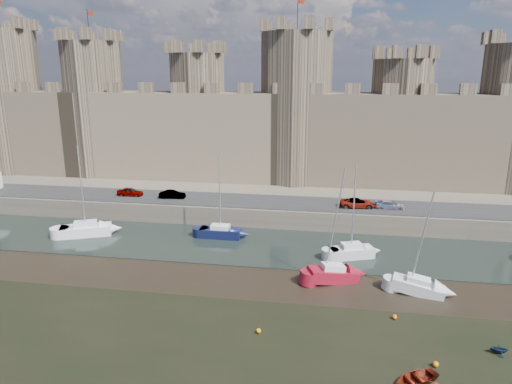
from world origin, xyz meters
TOP-DOWN VIEW (x-y plane):
  - ground at (0.00, 0.00)m, footprint 160.00×160.00m
  - water_channel at (0.00, 24.00)m, footprint 160.00×12.00m
  - quay at (0.00, 60.00)m, footprint 160.00×60.00m
  - road at (0.00, 34.00)m, footprint 160.00×7.00m
  - castle at (-0.64, 48.00)m, footprint 108.50×11.00m
  - car_0 at (-20.14, 33.83)m, footprint 3.68×1.50m
  - car_1 at (-13.77, 33.52)m, footprint 3.75×1.65m
  - car_2 at (15.55, 33.33)m, footprint 3.84×1.66m
  - car_3 at (11.50, 33.23)m, footprint 4.77×2.58m
  - sailboat_0 at (-21.66, 23.99)m, footprint 6.42×4.52m
  - sailboat_1 at (-5.09, 26.01)m, footprint 5.02×1.95m
  - sailboat_2 at (10.42, 22.20)m, footprint 5.14×3.42m
  - sailboat_4 at (8.46, 16.06)m, footprint 5.17×3.47m
  - sailboat_5 at (16.13, 14.89)m, footprint 4.86×2.68m
  - dinghy_4 at (13.80, 1.81)m, footprint 3.70×3.33m
  - dinghy_7 at (20.27, 6.15)m, footprint 1.45×1.29m
  - buoy_1 at (2.82, 5.96)m, footprint 0.40×0.40m
  - buoy_3 at (13.48, 9.83)m, footprint 0.40×0.40m
  - buoy_5 at (15.46, 3.79)m, footprint 0.42×0.42m

SIDE VIEW (x-z plane):
  - ground at x=0.00m, z-range 0.00..0.00m
  - water_channel at x=0.00m, z-range 0.00..0.08m
  - buoy_1 at x=2.82m, z-range 0.00..0.40m
  - buoy_3 at x=13.48m, z-range 0.00..0.40m
  - buoy_5 at x=15.46m, z-range 0.00..0.42m
  - dinghy_4 at x=13.80m, z-range 0.00..0.63m
  - dinghy_7 at x=20.27m, z-range 0.00..0.71m
  - sailboat_5 at x=16.13m, z-range -4.24..5.68m
  - sailboat_1 at x=-5.09m, z-range -4.23..5.82m
  - sailboat_4 at x=8.46m, z-range -4.82..6.44m
  - sailboat_2 at x=10.42m, z-range -4.35..5.99m
  - sailboat_0 at x=-21.66m, z-range -4.74..6.45m
  - quay at x=0.00m, z-range 0.00..2.50m
  - road at x=0.00m, z-range 2.50..2.60m
  - car_2 at x=15.55m, z-range 2.50..3.60m
  - car_1 at x=-13.77m, z-range 2.50..3.70m
  - car_0 at x=-20.14m, z-range 2.50..3.75m
  - car_3 at x=11.50m, z-range 2.50..3.77m
  - castle at x=-0.64m, z-range -2.83..26.17m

